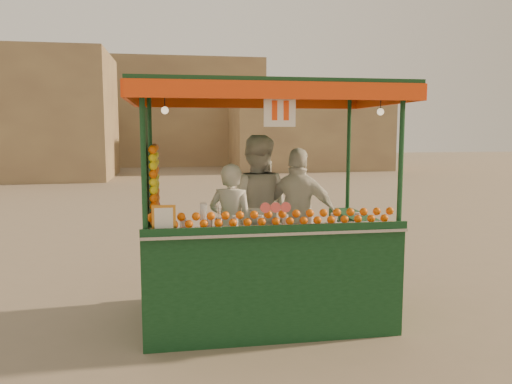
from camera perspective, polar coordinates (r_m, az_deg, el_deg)
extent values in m
plane|color=#736552|center=(6.28, 1.35, -14.13)|extent=(90.00, 90.00, 0.00)
cube|color=#A1875B|center=(26.95, -26.83, 7.76)|extent=(10.00, 6.00, 6.00)
cube|color=#A1875B|center=(30.84, 5.75, 7.34)|extent=(9.00, 6.00, 5.00)
cube|color=#A1875B|center=(35.79, -11.10, 8.78)|extent=(14.00, 7.00, 7.00)
cube|color=#0E3416|center=(6.29, 0.84, -12.51)|extent=(2.81, 1.73, 0.32)
cylinder|color=black|center=(6.19, -8.27, -12.60)|extent=(0.39, 0.11, 0.39)
cylinder|color=black|center=(6.52, 9.46, -11.61)|extent=(0.39, 0.11, 0.39)
cube|color=#0E3416|center=(5.46, 2.20, -9.04)|extent=(2.81, 0.32, 0.87)
cube|color=#0E3416|center=(6.13, -10.94, -7.36)|extent=(0.32, 1.41, 0.87)
cube|color=#0E3416|center=(6.56, 11.50, -6.44)|extent=(0.32, 1.41, 0.87)
cube|color=#B2B2B7|center=(5.38, 2.15, -4.34)|extent=(2.81, 0.50, 0.03)
cylinder|color=#0E3416|center=(5.04, -12.71, 3.23)|extent=(0.05, 0.05, 1.51)
cylinder|color=#0E3416|center=(5.59, 16.22, 3.47)|extent=(0.05, 0.05, 1.51)
cylinder|color=#0E3416|center=(6.66, -11.96, 4.11)|extent=(0.05, 0.05, 1.51)
cylinder|color=#0E3416|center=(7.08, 10.51, 4.30)|extent=(0.05, 0.05, 1.51)
cube|color=#0E3416|center=(5.96, 0.89, 11.64)|extent=(3.03, 1.95, 0.09)
cube|color=#F8430D|center=(5.00, 2.95, 11.55)|extent=(3.03, 0.04, 0.17)
cube|color=#F8430D|center=(6.91, -0.60, 10.27)|extent=(3.03, 0.04, 0.17)
cube|color=#F8430D|center=(5.87, -14.08, 10.67)|extent=(0.04, 1.95, 0.17)
cube|color=#F8430D|center=(6.40, 14.57, 10.32)|extent=(0.04, 1.95, 0.17)
cylinder|color=#F14E49|center=(5.20, 2.25, -1.78)|extent=(0.11, 0.03, 0.11)
cube|color=orange|center=(5.10, -10.48, -3.16)|extent=(0.24, 0.02, 0.30)
cube|color=white|center=(5.07, 2.72, 9.28)|extent=(0.32, 0.02, 0.32)
sphere|color=#FFE5B2|center=(5.11, -10.37, 9.16)|extent=(0.08, 0.08, 0.08)
sphere|color=#FFE5B2|center=(5.56, 14.02, 8.87)|extent=(0.08, 0.08, 0.08)
imported|color=silver|center=(6.17, -2.84, -3.91)|extent=(0.67, 0.57, 1.55)
imported|color=beige|center=(6.48, -0.01, -1.84)|extent=(1.09, 0.96, 1.89)
imported|color=silver|center=(6.42, 4.90, -2.69)|extent=(1.09, 0.82, 1.73)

